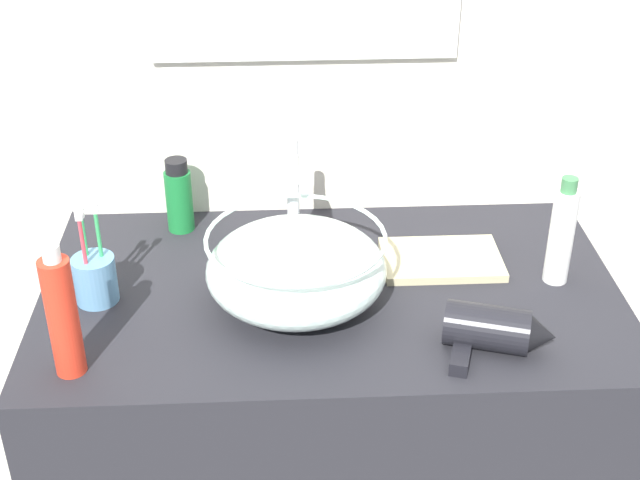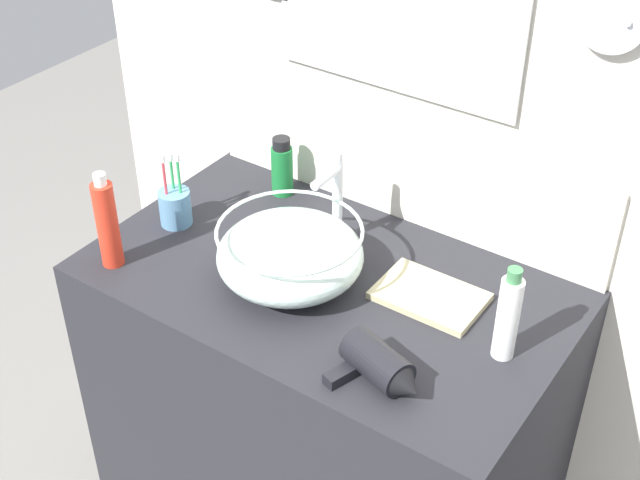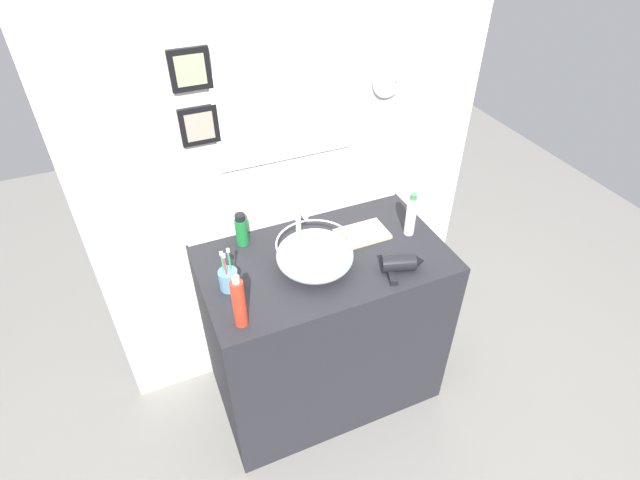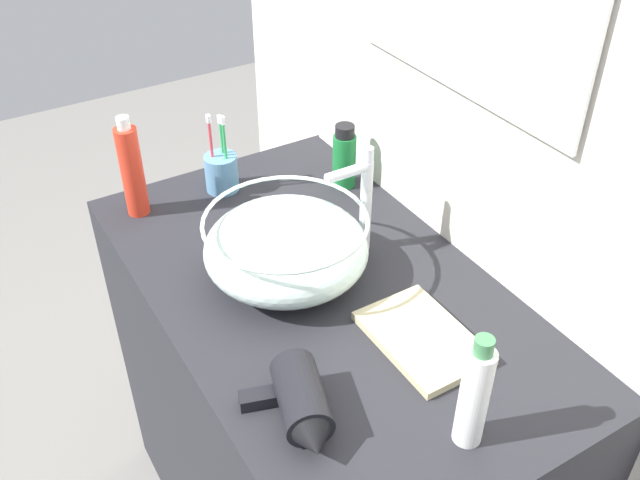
{
  "view_description": "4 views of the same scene",
  "coord_description": "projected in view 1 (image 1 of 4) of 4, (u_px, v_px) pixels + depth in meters",
  "views": [
    {
      "loc": [
        -0.09,
        -1.38,
        1.82
      ],
      "look_at": [
        -0.02,
        0.0,
        1.0
      ],
      "focal_mm": 50.0,
      "sensor_mm": 36.0,
      "label": 1
    },
    {
      "loc": [
        0.87,
        -1.29,
        2.13
      ],
      "look_at": [
        -0.02,
        0.0,
        1.0
      ],
      "focal_mm": 50.0,
      "sensor_mm": 36.0,
      "label": 2
    },
    {
      "loc": [
        -0.66,
        -1.49,
        2.31
      ],
      "look_at": [
        -0.02,
        0.0,
        1.0
      ],
      "focal_mm": 28.0,
      "sensor_mm": 36.0,
      "label": 3
    },
    {
      "loc": [
        0.91,
        -0.56,
        1.82
      ],
      "look_at": [
        -0.02,
        0.0,
        1.0
      ],
      "focal_mm": 40.0,
      "sensor_mm": 36.0,
      "label": 4
    }
  ],
  "objects": [
    {
      "name": "vanity_counter",
      "position": [
        329.0,
        463.0,
        1.89
      ],
      "size": [
        1.07,
        0.63,
        0.9
      ],
      "primitive_type": "cube",
      "color": "#232328",
      "rests_on": "ground"
    },
    {
      "name": "spray_bottle",
      "position": [
        562.0,
        235.0,
        1.62
      ],
      "size": [
        0.05,
        0.05,
        0.21
      ],
      "color": "white",
      "rests_on": "vanity_counter"
    },
    {
      "name": "glass_bowl_sink",
      "position": [
        296.0,
        268.0,
        1.58
      ],
      "size": [
        0.32,
        0.32,
        0.14
      ],
      "color": "silver",
      "rests_on": "vanity_counter"
    },
    {
      "name": "back_panel",
      "position": [
        320.0,
        72.0,
        1.81
      ],
      "size": [
        1.84,
        0.1,
        2.39
      ],
      "color": "silver",
      "rests_on": "ground"
    },
    {
      "name": "toothbrush_cup",
      "position": [
        95.0,
        278.0,
        1.59
      ],
      "size": [
        0.08,
        0.08,
        0.19
      ],
      "color": "#598CB2",
      "rests_on": "vanity_counter"
    },
    {
      "name": "faucet",
      "position": [
        293.0,
        192.0,
        1.69
      ],
      "size": [
        0.02,
        0.11,
        0.24
      ],
      "color": "silver",
      "rests_on": "vanity_counter"
    },
    {
      "name": "lotion_bottle",
      "position": [
        179.0,
        197.0,
        1.81
      ],
      "size": [
        0.05,
        0.05,
        0.16
      ],
      "color": "#197233",
      "rests_on": "vanity_counter"
    },
    {
      "name": "shampoo_bottle",
      "position": [
        62.0,
        315.0,
        1.39
      ],
      "size": [
        0.05,
        0.05,
        0.24
      ],
      "color": "red",
      "rests_on": "vanity_counter"
    },
    {
      "name": "hair_drier",
      "position": [
        495.0,
        330.0,
        1.48
      ],
      "size": [
        0.19,
        0.14,
        0.08
      ],
      "color": "black",
      "rests_on": "vanity_counter"
    },
    {
      "name": "hand_towel",
      "position": [
        441.0,
        259.0,
        1.72
      ],
      "size": [
        0.23,
        0.15,
        0.02
      ],
      "primitive_type": "cube",
      "color": "tan",
      "rests_on": "vanity_counter"
    }
  ]
}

